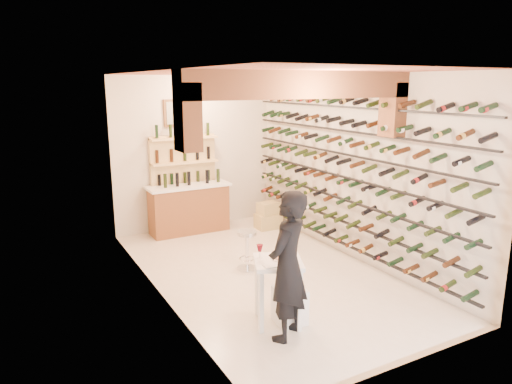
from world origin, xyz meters
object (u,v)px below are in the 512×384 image
back_counter (189,207)px  chrome_barstool (247,247)px  tasting_table (278,271)px  white_stool (290,305)px  crate_lower (268,221)px  wine_rack (342,172)px  person (288,266)px

back_counter → chrome_barstool: bearing=-87.3°
back_counter → tasting_table: size_ratio=1.63×
white_stool → chrome_barstool: bearing=79.5°
tasting_table → crate_lower: bearing=85.5°
tasting_table → chrome_barstool: (0.49, 1.78, -0.32)m
chrome_barstool → wine_rack: bearing=-8.8°
person → crate_lower: person is taller
person → chrome_barstool: bearing=-138.7°
back_counter → crate_lower: (1.57, -0.57, -0.38)m
white_stool → crate_lower: (1.80, 3.66, -0.08)m
back_counter → tasting_table: bearing=-95.2°
back_counter → white_stool: (-0.23, -4.23, -0.30)m
tasting_table → person: 0.42m
back_counter → crate_lower: 1.71m
white_stool → crate_lower: size_ratio=0.89×
tasting_table → white_stool: (0.15, -0.07, -0.47)m
crate_lower → chrome_barstool: bearing=-128.9°
crate_lower → tasting_table: bearing=-118.5°
wine_rack → back_counter: bearing=124.7°
person → back_counter: bearing=-129.6°
wine_rack → chrome_barstool: 2.09m
wine_rack → crate_lower: 2.51m
tasting_table → crate_lower: size_ratio=1.99×
chrome_barstool → crate_lower: size_ratio=1.27×
back_counter → tasting_table: back_counter is taller
wine_rack → person: size_ratio=3.10×
wine_rack → back_counter: (-1.83, 2.65, -1.02)m
wine_rack → tasting_table: 2.81m
wine_rack → chrome_barstool: bearing=171.2°
white_stool → person: 0.78m
tasting_table → crate_lower: 4.12m
white_stool → back_counter: bearing=86.9°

